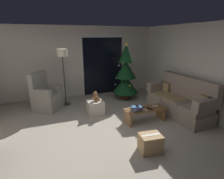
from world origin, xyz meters
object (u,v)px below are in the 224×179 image
(remote_black, at_px, (150,109))
(cell_phone, at_px, (137,106))
(floor_lamp, at_px, (63,58))
(teddy_bear_chestnut, at_px, (96,97))
(remote_silver, at_px, (144,110))
(remote_white, at_px, (155,106))
(christmas_tree, at_px, (126,75))
(armchair, at_px, (46,97))
(coffee_table, at_px, (145,113))
(cardboard_box_taped_mid_floor, at_px, (150,143))
(remote_graphite, at_px, (142,107))
(book_stack, at_px, (136,109))
(couch, at_px, (180,101))
(ottoman, at_px, (96,107))

(remote_black, distance_m, cell_phone, 0.38)
(floor_lamp, xyz_separation_m, teddy_bear_chestnut, (0.72, -1.03, -0.99))
(remote_black, bearing_deg, floor_lamp, -76.27)
(remote_silver, bearing_deg, floor_lamp, -76.89)
(floor_lamp, bearing_deg, remote_white, -41.59)
(remote_black, xyz_separation_m, floor_lamp, (-1.90, 1.99, 1.13))
(christmas_tree, distance_m, armchair, 2.70)
(coffee_table, xyz_separation_m, cardboard_box_taped_mid_floor, (-0.56, -1.13, -0.06))
(coffee_table, xyz_separation_m, remote_silver, (-0.09, -0.08, 0.13))
(remote_graphite, relative_size, book_stack, 0.55)
(remote_graphite, bearing_deg, teddy_bear_chestnut, -146.24)
(remote_graphite, xyz_separation_m, teddy_bear_chestnut, (-1.02, 0.82, 0.14))
(coffee_table, xyz_separation_m, remote_graphite, (-0.07, 0.07, 0.13))
(coffee_table, height_order, remote_silver, remote_silver)
(floor_lamp, bearing_deg, remote_black, -46.35)
(book_stack, xyz_separation_m, armchair, (-2.10, 1.82, -0.02))
(coffee_table, bearing_deg, couch, 2.17)
(remote_graphite, distance_m, ottoman, 1.33)
(christmas_tree, relative_size, floor_lamp, 1.10)
(remote_silver, xyz_separation_m, teddy_bear_chestnut, (-1.00, 0.97, 0.14))
(coffee_table, xyz_separation_m, remote_black, (0.09, -0.07, 0.13))
(remote_silver, xyz_separation_m, cell_phone, (-0.19, 0.02, 0.12))
(remote_black, height_order, book_stack, book_stack)
(coffee_table, relative_size, ottoman, 2.50)
(coffee_table, height_order, cell_phone, cell_phone)
(couch, height_order, armchair, armchair)
(remote_black, relative_size, floor_lamp, 0.09)
(book_stack, bearing_deg, remote_graphite, 31.62)
(christmas_tree, xyz_separation_m, cardboard_box_taped_mid_floor, (-0.81, -2.93, -0.69))
(teddy_bear_chestnut, bearing_deg, book_stack, -50.73)
(remote_silver, bearing_deg, teddy_bear_chestnut, -71.72)
(remote_black, xyz_separation_m, ottoman, (-1.18, 0.96, -0.17))
(remote_black, relative_size, remote_white, 1.00)
(couch, height_order, remote_silver, couch)
(remote_black, xyz_separation_m, cell_phone, (-0.36, 0.01, 0.12))
(remote_silver, height_order, book_stack, book_stack)
(remote_graphite, xyz_separation_m, ottoman, (-1.02, 0.82, -0.17))
(book_stack, bearing_deg, couch, 4.50)
(remote_black, relative_size, teddy_bear_chestnut, 0.55)
(coffee_table, distance_m, armchair, 2.98)
(couch, distance_m, remote_silver, 1.22)
(teddy_bear_chestnut, xyz_separation_m, cardboard_box_taped_mid_floor, (0.53, -2.02, -0.34))
(couch, relative_size, remote_white, 12.73)
(armchair, bearing_deg, remote_graphite, -35.77)
(coffee_table, height_order, christmas_tree, christmas_tree)
(coffee_table, xyz_separation_m, cell_phone, (-0.28, -0.06, 0.25))
(cell_phone, relative_size, christmas_tree, 0.07)
(remote_graphite, distance_m, cell_phone, 0.27)
(couch, relative_size, remote_black, 12.73)
(remote_silver, relative_size, cardboard_box_taped_mid_floor, 0.35)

